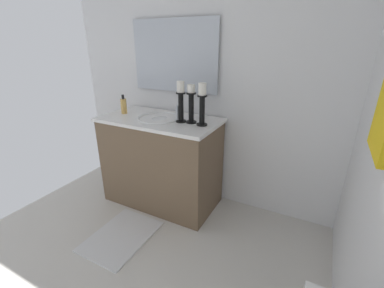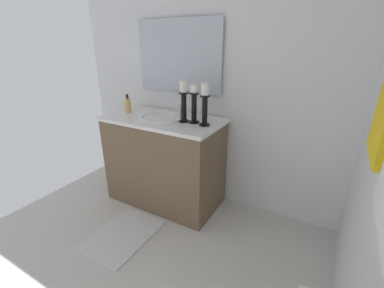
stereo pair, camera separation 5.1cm
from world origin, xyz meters
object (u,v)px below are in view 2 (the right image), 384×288
(candle_holder_short, at_px, (194,103))
(bath_mat, at_px, (123,234))
(vanity_cabinet, at_px, (165,161))
(candle_holder_mid, at_px, (184,100))
(mirror, at_px, (178,56))
(soap_bottle, at_px, (128,105))
(candle_holder_tall, at_px, (205,103))
(sink_basin, at_px, (163,122))

(candle_holder_short, height_order, bath_mat, candle_holder_short)
(vanity_cabinet, xyz_separation_m, candle_holder_mid, (0.01, 0.23, 0.62))
(mirror, xyz_separation_m, candle_holder_short, (0.27, 0.32, -0.35))
(mirror, relative_size, soap_bottle, 4.90)
(candle_holder_tall, bearing_deg, candle_holder_mid, -91.07)
(candle_holder_mid, height_order, bath_mat, candle_holder_mid)
(mirror, xyz_separation_m, soap_bottle, (0.29, -0.40, -0.45))
(candle_holder_mid, xyz_separation_m, soap_bottle, (0.01, -0.63, -0.11))
(candle_holder_tall, distance_m, bath_mat, 1.28)
(candle_holder_tall, bearing_deg, bath_mat, -35.03)
(candle_holder_mid, xyz_separation_m, bath_mat, (0.62, -0.23, -1.04))
(candle_holder_short, bearing_deg, candle_holder_mid, -78.84)
(candle_holder_mid, bearing_deg, candle_holder_tall, 88.93)
(bath_mat, bearing_deg, sink_basin, 179.91)
(mirror, bearing_deg, bath_mat, 0.00)
(candle_holder_tall, bearing_deg, vanity_cabinet, -91.33)
(sink_basin, bearing_deg, vanity_cabinet, -90.00)
(candle_holder_tall, distance_m, soap_bottle, 0.84)
(sink_basin, bearing_deg, mirror, -179.80)
(vanity_cabinet, bearing_deg, candle_holder_mid, 88.44)
(vanity_cabinet, xyz_separation_m, candle_holder_tall, (0.01, 0.43, 0.62))
(sink_basin, height_order, mirror, mirror)
(candle_holder_tall, xyz_separation_m, candle_holder_short, (-0.02, -0.11, -0.02))
(vanity_cabinet, bearing_deg, candle_holder_short, 92.03)
(sink_basin, height_order, soap_bottle, soap_bottle)
(mirror, distance_m, bath_mat, 1.65)
(sink_basin, distance_m, candle_holder_mid, 0.32)
(sink_basin, height_order, candle_holder_short, candle_holder_short)
(sink_basin, relative_size, candle_holder_mid, 1.16)
(candle_holder_mid, distance_m, bath_mat, 1.23)
(candle_holder_mid, distance_m, soap_bottle, 0.64)
(vanity_cabinet, distance_m, candle_holder_tall, 0.75)
(vanity_cabinet, distance_m, bath_mat, 0.76)
(mirror, relative_size, candle_holder_short, 2.74)
(bath_mat, bearing_deg, mirror, 180.00)
(bath_mat, bearing_deg, candle_holder_tall, 144.97)
(soap_bottle, distance_m, bath_mat, 1.18)
(vanity_cabinet, distance_m, mirror, 0.99)
(mirror, height_order, candle_holder_tall, mirror)
(mirror, height_order, soap_bottle, mirror)
(sink_basin, xyz_separation_m, candle_holder_tall, (0.01, 0.43, 0.22))
(candle_holder_short, distance_m, soap_bottle, 0.72)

